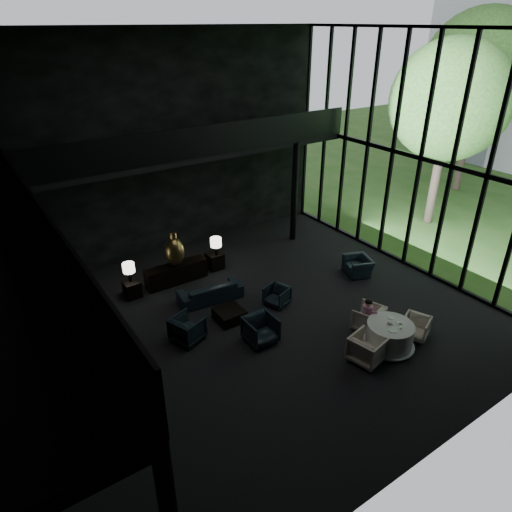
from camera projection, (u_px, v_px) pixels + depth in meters
floor at (249, 324)px, 13.71m from camera, size 14.00×12.00×0.02m
ceiling at (247, 27)px, 10.02m from camera, size 14.00×12.00×0.02m
wall_back at (156, 150)px, 16.27m from camera, size 14.00×0.04×8.00m
wall_front at (450, 305)px, 7.46m from camera, size 14.00×0.04×8.00m
curtain_wall at (421, 158)px, 15.33m from camera, size 0.20×12.00×8.00m
mezzanine_back at (194, 152)px, 16.03m from camera, size 12.00×2.00×0.25m
railing_left at (39, 219)px, 9.10m from camera, size 0.06×12.00×1.00m
railing_back at (207, 140)px, 15.02m from camera, size 12.00×0.06×1.00m
column_nw at (19, 237)px, 14.48m from camera, size 0.24×0.24×4.00m
column_ne at (294, 193)px, 18.12m from camera, size 0.24×0.24×4.00m
tree_near at (450, 101)px, 18.24m from camera, size 4.80×4.80×7.65m
tree_far at (481, 70)px, 21.86m from camera, size 5.60×5.60×8.80m
console at (176, 273)px, 15.75m from camera, size 2.18×0.50×0.69m
bronze_urn at (175, 251)px, 15.33m from camera, size 0.65×0.65×1.22m
side_table_left at (132, 289)px, 14.96m from camera, size 0.51×0.51×0.56m
table_lamp_left at (129, 268)px, 14.66m from camera, size 0.39×0.39×0.65m
side_table_right at (215, 261)px, 16.66m from camera, size 0.55×0.55×0.60m
table_lamp_right at (216, 243)px, 16.19m from camera, size 0.40×0.40×0.67m
sofa at (210, 289)px, 14.75m from camera, size 2.14×0.84×0.81m
lounge_armchair_west at (187, 327)px, 12.86m from camera, size 1.05×1.08×0.88m
lounge_armchair_east at (277, 296)px, 14.52m from camera, size 0.75×0.77×0.64m
lounge_armchair_south at (261, 327)px, 12.77m from camera, size 0.94×0.88×0.95m
window_armchair at (358, 264)px, 16.25m from camera, size 0.83×1.02×0.77m
coffee_table at (230, 315)px, 13.83m from camera, size 0.82×0.82×0.36m
dining_table at (389, 337)px, 12.63m from camera, size 1.45×1.45×0.75m
dining_chair_north at (369, 317)px, 13.33m from camera, size 1.04×1.01×0.85m
dining_chair_east at (416, 327)px, 13.03m from camera, size 0.80×0.83×0.66m
dining_chair_west at (368, 346)px, 12.05m from camera, size 1.02×1.07×0.94m
child at (368, 309)px, 13.09m from camera, size 0.29×0.29×0.62m
plate_a at (393, 330)px, 12.20m from camera, size 0.32×0.32×0.02m
plate_b at (390, 317)px, 12.72m from camera, size 0.25×0.25×0.01m
saucer at (398, 322)px, 12.52m from camera, size 0.18×0.18×0.01m
coffee_cup at (401, 323)px, 12.44m from camera, size 0.11×0.11×0.06m
cereal_bowl at (390, 323)px, 12.44m from camera, size 0.15×0.15×0.08m
cream_pot at (401, 328)px, 12.24m from camera, size 0.07×0.07×0.07m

